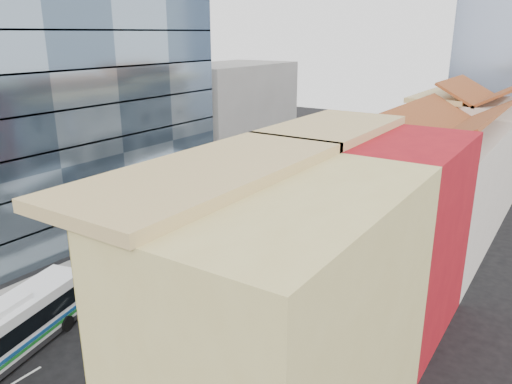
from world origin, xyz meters
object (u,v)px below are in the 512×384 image
Objects in this scene: bus_left_far at (247,195)px; bus_left_near at (8,330)px; shophouse_tan at (286,327)px; office_tower at (71,65)px; bus_right at (268,246)px.

bus_left_near is at bearing -75.31° from bus_left_far.
bus_left_far reaches higher than bus_left_near.
office_tower is at bearing 155.70° from shophouse_tan.
office_tower reaches higher than shophouse_tan.
office_tower is at bearing -131.68° from bus_left_far.
bus_right is (5.94, 18.17, -0.11)m from bus_left_near.
bus_left_near is at bearing -168.65° from shophouse_tan.
shophouse_tan is at bearing -3.04° from bus_left_near.
bus_left_far is 1.22× the size of bus_right.
shophouse_tan is 18.62m from bus_right.
office_tower is at bearing -155.14° from bus_right.
office_tower is 26.31m from bus_left_near.
office_tower is (-31.00, 14.00, 9.00)m from shophouse_tan.
shophouse_tan is 1.27× the size of bus_left_near.
bus_right is at bearing 57.51° from bus_left_near.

